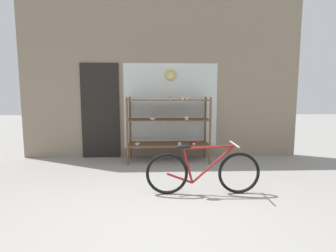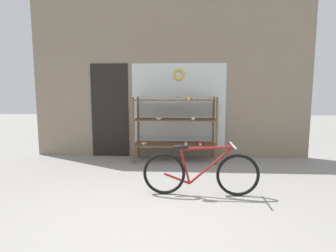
% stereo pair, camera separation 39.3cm
% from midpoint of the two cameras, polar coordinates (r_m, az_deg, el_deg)
% --- Properties ---
extents(ground_plane, '(30.00, 30.00, 0.00)m').
position_cam_midpoint_polar(ground_plane, '(3.26, -4.07, -19.07)').
color(ground_plane, gray).
extents(storefront_facade, '(6.19, 0.13, 3.89)m').
position_cam_midpoint_polar(storefront_facade, '(5.94, -3.62, 11.51)').
color(storefront_facade, gray).
rests_on(storefront_facade, ground_plane).
extents(display_case, '(1.72, 0.60, 1.38)m').
position_cam_midpoint_polar(display_case, '(5.52, -1.83, 0.74)').
color(display_case, brown).
rests_on(display_case, ground_plane).
extents(bicycle, '(1.64, 0.46, 0.74)m').
position_cam_midpoint_polar(bicycle, '(3.80, 4.58, -9.89)').
color(bicycle, black).
rests_on(bicycle, ground_plane).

